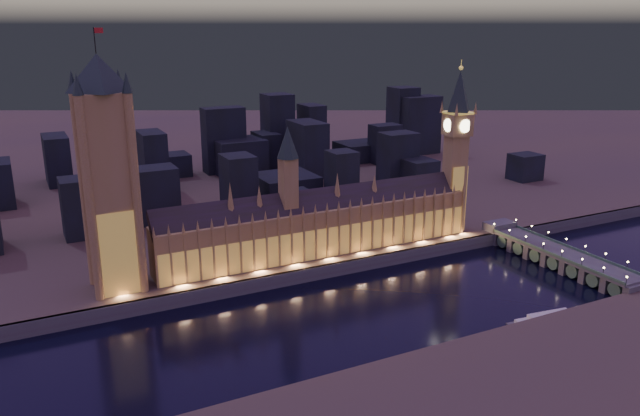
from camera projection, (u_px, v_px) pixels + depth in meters
name	position (u px, v px, depth m)	size (l,w,h in m)	color
ground_plane	(359.00, 306.00, 324.54)	(2000.00, 2000.00, 0.00)	black
north_bank	(147.00, 140.00, 768.76)	(2000.00, 960.00, 8.00)	#453B3E
embankment_wall	(323.00, 272.00, 358.52)	(2000.00, 2.50, 8.00)	#4B404D
palace_of_westminster	(318.00, 223.00, 373.06)	(202.00, 21.78, 78.00)	#9B7E45
victoria_tower	(107.00, 166.00, 309.29)	(31.68, 31.68, 131.57)	#9B7E45
elizabeth_tower	(457.00, 138.00, 404.27)	(18.00, 18.00, 111.46)	#9B7E45
westminster_bridge	(554.00, 256.00, 378.15)	(20.00, 113.00, 15.90)	#4B404D
river_boat	(550.00, 319.00, 306.79)	(44.75, 15.65, 4.50)	#4B404D
city_backdrop	(251.00, 155.00, 542.57)	(474.94, 215.63, 84.02)	black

